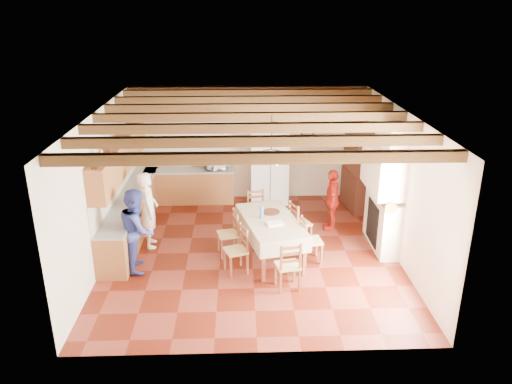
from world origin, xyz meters
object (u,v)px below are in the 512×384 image
at_px(chair_left_near, 236,250).
at_px(chair_right_near, 311,240).
at_px(chair_right_far, 300,222).
at_px(chair_end_far, 257,212).
at_px(microwave, 215,164).
at_px(dining_table, 271,223).
at_px(hutch, 359,167).
at_px(person_woman_red, 332,200).
at_px(refrigerator, 270,166).
at_px(person_man, 149,210).
at_px(chair_left_far, 228,233).
at_px(person_woman_blue, 137,229).
at_px(chair_end_near, 288,265).

bearing_deg(chair_left_near, chair_right_near, 82.97).
relative_size(chair_right_far, chair_end_far, 1.00).
bearing_deg(microwave, dining_table, -88.08).
relative_size(hutch, person_woman_red, 1.52).
xyz_separation_m(chair_right_near, person_woman_red, (0.68, 1.56, 0.24)).
height_order(hutch, chair_right_far, hutch).
bearing_deg(dining_table, chair_right_far, 44.14).
bearing_deg(chair_left_near, refrigerator, 145.89).
height_order(chair_right_near, person_man, person_man).
height_order(chair_left_near, chair_left_far, same).
distance_m(dining_table, chair_left_far, 0.94).
relative_size(hutch, chair_left_near, 2.29).
bearing_deg(dining_table, chair_end_far, 99.90).
relative_size(refrigerator, dining_table, 0.90).
bearing_deg(person_woman_blue, person_man, -12.10).
xyz_separation_m(hutch, chair_end_near, (-2.13, -3.80, -0.62)).
bearing_deg(person_woman_red, chair_left_near, -39.53).
bearing_deg(chair_end_far, chair_left_near, -116.12).
relative_size(chair_left_far, chair_right_far, 1.00).
distance_m(refrigerator, chair_left_near, 3.88).
xyz_separation_m(hutch, chair_right_near, (-1.55, -2.80, -0.62)).
bearing_deg(refrigerator, chair_left_near, -102.17).
bearing_deg(chair_left_far, hutch, 113.75).
distance_m(chair_left_near, person_woman_red, 2.95).
xyz_separation_m(chair_right_far, microwave, (-1.93, 2.52, 0.57)).
xyz_separation_m(hutch, person_woman_blue, (-4.99, -2.94, -0.27)).
bearing_deg(hutch, person_woman_blue, -155.65).
xyz_separation_m(chair_right_far, chair_end_near, (-0.45, -1.86, 0.00)).
xyz_separation_m(chair_right_far, person_woman_blue, (-3.31, -1.00, 0.35)).
bearing_deg(chair_end_far, microwave, 106.80).
height_order(dining_table, person_woman_red, person_woman_red).
bearing_deg(person_man, hutch, -77.72).
distance_m(chair_left_near, chair_end_near, 1.14).
relative_size(chair_left_near, person_woman_red, 0.66).
distance_m(chair_left_far, chair_end_near, 1.76).
relative_size(refrigerator, hutch, 0.88).
height_order(refrigerator, chair_right_far, refrigerator).
xyz_separation_m(chair_end_near, chair_end_far, (-0.47, 2.48, 0.00)).
bearing_deg(chair_right_far, person_man, 66.85).
distance_m(hutch, chair_right_near, 3.26).
bearing_deg(person_man, chair_left_near, -132.56).
height_order(chair_end_near, microwave, microwave).
bearing_deg(chair_left_far, dining_table, 65.98).
distance_m(chair_right_near, microwave, 4.00).
bearing_deg(chair_end_near, refrigerator, -99.91).
xyz_separation_m(dining_table, person_man, (-2.56, 0.64, 0.06)).
height_order(chair_end_near, person_man, person_man).
height_order(dining_table, person_woman_blue, person_woman_blue).
relative_size(dining_table, chair_end_near, 2.24).
distance_m(dining_table, chair_end_near, 1.25).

